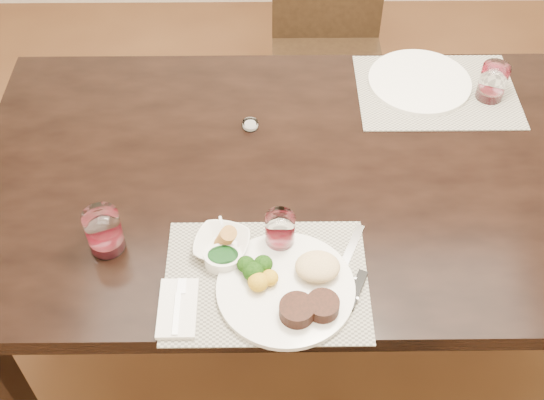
{
  "coord_description": "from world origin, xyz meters",
  "views": [
    {
      "loc": [
        -0.23,
        -1.24,
        2.02
      ],
      "look_at": [
        -0.22,
        -0.16,
        0.82
      ],
      "focal_mm": 45.0,
      "sensor_mm": 36.0,
      "label": 1
    }
  ],
  "objects_px": {
    "cracker_bowl": "(222,244)",
    "dinner_plate": "(292,287)",
    "chair_far": "(328,39)",
    "wine_glass_near": "(280,232)",
    "steak_knife": "(355,279)",
    "far_plate": "(419,82)"
  },
  "relations": [
    {
      "from": "far_plate",
      "to": "wine_glass_near",
      "type": "bearing_deg",
      "value": -125.31
    },
    {
      "from": "wine_glass_near",
      "to": "far_plate",
      "type": "relative_size",
      "value": 0.32
    },
    {
      "from": "chair_far",
      "to": "far_plate",
      "type": "height_order",
      "value": "chair_far"
    },
    {
      "from": "steak_knife",
      "to": "far_plate",
      "type": "relative_size",
      "value": 0.82
    },
    {
      "from": "wine_glass_near",
      "to": "far_plate",
      "type": "bearing_deg",
      "value": 54.69
    },
    {
      "from": "chair_far",
      "to": "dinner_plate",
      "type": "height_order",
      "value": "chair_far"
    },
    {
      "from": "dinner_plate",
      "to": "far_plate",
      "type": "bearing_deg",
      "value": 67.7
    },
    {
      "from": "chair_far",
      "to": "steak_knife",
      "type": "bearing_deg",
      "value": -91.7
    },
    {
      "from": "dinner_plate",
      "to": "steak_knife",
      "type": "distance_m",
      "value": 0.15
    },
    {
      "from": "cracker_bowl",
      "to": "dinner_plate",
      "type": "bearing_deg",
      "value": -37.05
    },
    {
      "from": "chair_far",
      "to": "wine_glass_near",
      "type": "distance_m",
      "value": 1.23
    },
    {
      "from": "chair_far",
      "to": "far_plate",
      "type": "relative_size",
      "value": 2.99
    },
    {
      "from": "dinner_plate",
      "to": "steak_knife",
      "type": "xyz_separation_m",
      "value": [
        0.14,
        0.03,
        -0.01
      ]
    },
    {
      "from": "chair_far",
      "to": "far_plate",
      "type": "bearing_deg",
      "value": -69.53
    },
    {
      "from": "dinner_plate",
      "to": "steak_knife",
      "type": "height_order",
      "value": "dinner_plate"
    },
    {
      "from": "chair_far",
      "to": "dinner_plate",
      "type": "relative_size",
      "value": 2.9
    },
    {
      "from": "chair_far",
      "to": "wine_glass_near",
      "type": "height_order",
      "value": "chair_far"
    },
    {
      "from": "dinner_plate",
      "to": "far_plate",
      "type": "relative_size",
      "value": 1.03
    },
    {
      "from": "chair_far",
      "to": "steak_knife",
      "type": "distance_m",
      "value": 1.31
    },
    {
      "from": "chair_far",
      "to": "cracker_bowl",
      "type": "xyz_separation_m",
      "value": [
        -0.34,
        -1.19,
        0.27
      ]
    },
    {
      "from": "wine_glass_near",
      "to": "far_plate",
      "type": "height_order",
      "value": "wine_glass_near"
    },
    {
      "from": "chair_far",
      "to": "wine_glass_near",
      "type": "bearing_deg",
      "value": -99.9
    }
  ]
}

